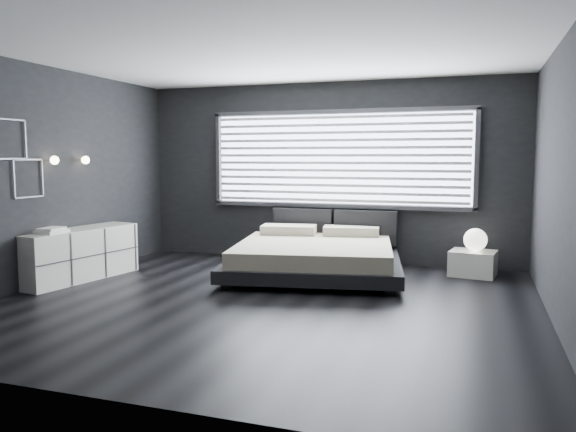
% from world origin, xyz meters
% --- Properties ---
extents(room, '(6.04, 6.00, 2.80)m').
position_xyz_m(room, '(0.00, 0.00, 1.40)').
color(room, black).
rests_on(room, ground).
extents(window, '(4.14, 0.09, 1.52)m').
position_xyz_m(window, '(0.20, 2.70, 1.61)').
color(window, white).
rests_on(window, ground).
extents(headboard, '(1.96, 0.16, 0.52)m').
position_xyz_m(headboard, '(0.15, 2.64, 0.57)').
color(headboard, black).
rests_on(headboard, ground).
extents(sconce_near, '(0.18, 0.11, 0.11)m').
position_xyz_m(sconce_near, '(-2.88, 0.05, 1.60)').
color(sconce_near, silver).
rests_on(sconce_near, ground).
extents(sconce_far, '(0.18, 0.11, 0.11)m').
position_xyz_m(sconce_far, '(-2.88, 0.65, 1.60)').
color(sconce_far, silver).
rests_on(sconce_far, ground).
extents(wall_art_upper, '(0.01, 0.48, 0.48)m').
position_xyz_m(wall_art_upper, '(-2.98, -0.55, 1.85)').
color(wall_art_upper, '#47474C').
rests_on(wall_art_upper, ground).
extents(wall_art_lower, '(0.01, 0.48, 0.48)m').
position_xyz_m(wall_art_lower, '(-2.98, -0.30, 1.38)').
color(wall_art_lower, '#47474C').
rests_on(wall_art_lower, ground).
extents(bed, '(2.68, 2.60, 0.60)m').
position_xyz_m(bed, '(0.14, 1.59, 0.28)').
color(bed, black).
rests_on(bed, ground).
extents(nightstand, '(0.67, 0.59, 0.35)m').
position_xyz_m(nightstand, '(2.23, 2.26, 0.17)').
color(nightstand, white).
rests_on(nightstand, ground).
extents(orb_lamp, '(0.31, 0.31, 0.31)m').
position_xyz_m(orb_lamp, '(2.25, 2.26, 0.51)').
color(orb_lamp, white).
rests_on(orb_lamp, nightstand).
extents(dresser, '(0.76, 1.78, 0.69)m').
position_xyz_m(dresser, '(-2.78, 0.32, 0.34)').
color(dresser, white).
rests_on(dresser, ground).
extents(book_stack, '(0.28, 0.36, 0.07)m').
position_xyz_m(book_stack, '(-2.80, -0.14, 0.72)').
color(book_stack, white).
rests_on(book_stack, dresser).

